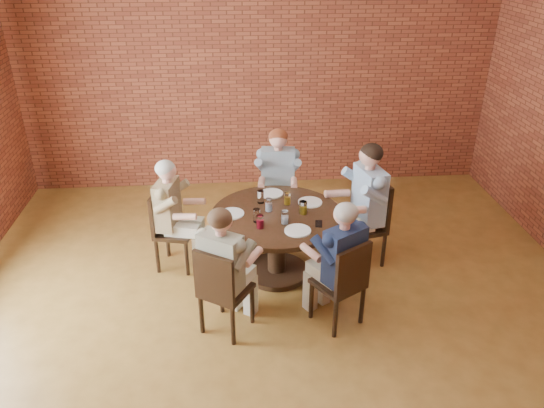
{
  "coord_description": "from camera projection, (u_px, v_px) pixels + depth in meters",
  "views": [
    {
      "loc": [
        -0.39,
        -3.73,
        3.35
      ],
      "look_at": [
        -0.02,
        1.0,
        0.9
      ],
      "focal_mm": 35.0,
      "sensor_mm": 36.0,
      "label": 1
    }
  ],
  "objects": [
    {
      "name": "floor",
      "position": [
        282.0,
        341.0,
        4.87
      ],
      "size": [
        7.0,
        7.0,
        0.0
      ],
      "primitive_type": "plane",
      "color": "olive",
      "rests_on": "ground"
    },
    {
      "name": "wall_back",
      "position": [
        259.0,
        68.0,
        7.19
      ],
      "size": [
        7.0,
        0.0,
        7.0
      ],
      "primitive_type": "plane",
      "rotation": [
        1.57,
        0.0,
        0.0
      ],
      "color": "brown",
      "rests_on": "ground"
    },
    {
      "name": "dining_table",
      "position": [
        277.0,
        232.0,
        5.59
      ],
      "size": [
        1.37,
        1.37,
        0.75
      ],
      "color": "black",
      "rests_on": "floor"
    },
    {
      "name": "chair_a",
      "position": [
        369.0,
        218.0,
        5.86
      ],
      "size": [
        0.55,
        0.55,
        0.97
      ],
      "rotation": [
        0.0,
        0.0,
        -1.36
      ],
      "color": "black",
      "rests_on": "floor"
    },
    {
      "name": "diner_a",
      "position": [
        363.0,
        205.0,
        5.76
      ],
      "size": [
        0.8,
        0.7,
        1.4
      ],
      "primitive_type": null,
      "rotation": [
        0.0,
        0.0,
        -1.36
      ],
      "color": "teal",
      "rests_on": "floor"
    },
    {
      "name": "chair_b",
      "position": [
        278.0,
        191.0,
        6.52
      ],
      "size": [
        0.46,
        0.46,
        0.93
      ],
      "rotation": [
        0.0,
        0.0,
        -0.1
      ],
      "color": "black",
      "rests_on": "floor"
    },
    {
      "name": "diner_b",
      "position": [
        278.0,
        183.0,
        6.38
      ],
      "size": [
        0.58,
        0.69,
        1.32
      ],
      "primitive_type": null,
      "rotation": [
        0.0,
        0.0,
        -0.1
      ],
      "color": "#8195A5",
      "rests_on": "floor"
    },
    {
      "name": "chair_c",
      "position": [
        168.0,
        227.0,
        5.76
      ],
      "size": [
        0.47,
        0.47,
        0.9
      ],
      "rotation": [
        0.0,
        0.0,
        1.34
      ],
      "color": "black",
      "rests_on": "floor"
    },
    {
      "name": "diner_c",
      "position": [
        174.0,
        216.0,
        5.69
      ],
      "size": [
        0.69,
        0.61,
        1.26
      ],
      "primitive_type": null,
      "rotation": [
        0.0,
        0.0,
        1.34
      ],
      "color": "brown",
      "rests_on": "floor"
    },
    {
      "name": "chair_d",
      "position": [
        221.0,
        289.0,
        4.75
      ],
      "size": [
        0.56,
        0.56,
        0.91
      ],
      "rotation": [
        0.0,
        0.0,
        2.57
      ],
      "color": "black",
      "rests_on": "floor"
    },
    {
      "name": "diner_d",
      "position": [
        225.0,
        271.0,
        4.75
      ],
      "size": [
        0.75,
        0.78,
        1.28
      ],
      "primitive_type": null,
      "rotation": [
        0.0,
        0.0,
        2.57
      ],
      "color": "tan",
      "rests_on": "floor"
    },
    {
      "name": "chair_e",
      "position": [
        344.0,
        281.0,
        4.86
      ],
      "size": [
        0.55,
        0.55,
        0.91
      ],
      "rotation": [
        0.0,
        0.0,
        3.69
      ],
      "color": "black",
      "rests_on": "floor"
    },
    {
      "name": "diner_e",
      "position": [
        339.0,
        264.0,
        4.85
      ],
      "size": [
        0.74,
        0.78,
        1.28
      ],
      "primitive_type": null,
      "rotation": [
        0.0,
        0.0,
        3.69
      ],
      "color": "#192546",
      "rests_on": "floor"
    },
    {
      "name": "plate_a",
      "position": [
        310.0,
        202.0,
        5.7
      ],
      "size": [
        0.26,
        0.26,
        0.01
      ],
      "primitive_type": "cylinder",
      "color": "white",
      "rests_on": "dining_table"
    },
    {
      "name": "plate_b",
      "position": [
        272.0,
        194.0,
        5.89
      ],
      "size": [
        0.26,
        0.26,
        0.01
      ],
      "primitive_type": "cylinder",
      "color": "white",
      "rests_on": "dining_table"
    },
    {
      "name": "plate_c",
      "position": [
        232.0,
        214.0,
        5.47
      ],
      "size": [
        0.26,
        0.26,
        0.01
      ],
      "primitive_type": "cylinder",
      "color": "white",
      "rests_on": "dining_table"
    },
    {
      "name": "plate_d",
      "position": [
        298.0,
        231.0,
        5.16
      ],
      "size": [
        0.26,
        0.26,
        0.01
      ],
      "primitive_type": "cylinder",
      "color": "white",
      "rests_on": "dining_table"
    },
    {
      "name": "glass_a",
      "position": [
        302.0,
        207.0,
        5.46
      ],
      "size": [
        0.07,
        0.07,
        0.14
      ],
      "primitive_type": "cylinder",
      "color": "white",
      "rests_on": "dining_table"
    },
    {
      "name": "glass_b",
      "position": [
        287.0,
        198.0,
        5.64
      ],
      "size": [
        0.07,
        0.07,
        0.14
      ],
      "primitive_type": "cylinder",
      "color": "white",
      "rests_on": "dining_table"
    },
    {
      "name": "glass_c",
      "position": [
        261.0,
        197.0,
        5.68
      ],
      "size": [
        0.07,
        0.07,
        0.14
      ],
      "primitive_type": "cylinder",
      "color": "white",
      "rests_on": "dining_table"
    },
    {
      "name": "glass_d",
      "position": [
        269.0,
        205.0,
        5.51
      ],
      "size": [
        0.07,
        0.07,
        0.14
      ],
      "primitive_type": "cylinder",
      "color": "white",
      "rests_on": "dining_table"
    },
    {
      "name": "glass_e",
      "position": [
        257.0,
        215.0,
        5.3
      ],
      "size": [
        0.07,
        0.07,
        0.14
      ],
      "primitive_type": "cylinder",
      "color": "white",
      "rests_on": "dining_table"
    },
    {
      "name": "glass_f",
      "position": [
        260.0,
        222.0,
        5.19
      ],
      "size": [
        0.07,
        0.07,
        0.14
      ],
      "primitive_type": "cylinder",
      "color": "white",
      "rests_on": "dining_table"
    },
    {
      "name": "glass_g",
      "position": [
        285.0,
        217.0,
        5.27
      ],
      "size": [
        0.07,
        0.07,
        0.14
      ],
      "primitive_type": "cylinder",
      "color": "white",
      "rests_on": "dining_table"
    },
    {
      "name": "glass_h",
      "position": [
        304.0,
        208.0,
        5.45
      ],
      "size": [
        0.07,
        0.07,
        0.14
      ],
      "primitive_type": "cylinder",
      "color": "white",
      "rests_on": "dining_table"
    },
    {
      "name": "smartphone",
      "position": [
        319.0,
        224.0,
        5.28
      ],
      "size": [
        0.09,
        0.14,
        0.01
      ],
      "primitive_type": "cube",
      "rotation": [
        0.0,
        0.0,
        -0.16
      ],
      "color": "black",
      "rests_on": "dining_table"
    }
  ]
}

